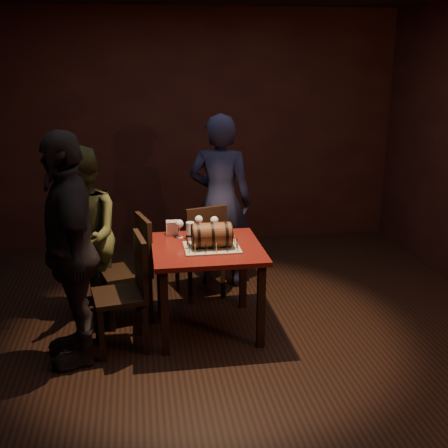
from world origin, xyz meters
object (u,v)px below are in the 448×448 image
object	(u,v)px
barrel_cake	(212,235)
wine_glass_mid	(199,220)
chair_back	(203,246)
person_left_front	(70,250)
pint_of_ale	(190,231)
person_back	(220,202)
chair_left_rear	(134,263)
person_left_rear	(83,237)
chair_left_front	(129,286)
wine_glass_left	(179,225)
pub_table	(207,259)
wine_glass_right	(214,221)

from	to	relation	value
barrel_cake	wine_glass_mid	bearing A→B (deg)	97.70
chair_back	person_left_front	world-z (taller)	person_left_front
wine_glass_mid	pint_of_ale	world-z (taller)	wine_glass_mid
person_back	chair_left_rear	bearing A→B (deg)	58.27
chair_back	person_left_front	size ratio (longest dim) A/B	0.52
chair_back	person_left_rear	xyz separation A→B (m)	(-1.07, -0.31, 0.25)
chair_left_front	person_left_front	bearing A→B (deg)	-165.75
wine_glass_left	chair_left_rear	distance (m)	0.53
chair_back	wine_glass_left	bearing A→B (deg)	-121.82
chair_left_front	person_left_rear	world-z (taller)	person_left_rear
chair_left_front	pub_table	bearing A→B (deg)	17.61
chair_back	wine_glass_right	bearing A→B (deg)	-78.50
wine_glass_left	chair_left_rear	xyz separation A→B (m)	(-0.40, 0.04, -0.35)
pub_table	person_back	xyz separation A→B (m)	(0.26, 0.99, 0.23)
barrel_cake	person_left_rear	world-z (taller)	person_left_rear
wine_glass_right	barrel_cake	bearing A→B (deg)	-101.44
chair_left_rear	chair_back	bearing A→B (deg)	28.48
wine_glass_mid	chair_back	xyz separation A→B (m)	(0.06, 0.29, -0.34)
wine_glass_left	person_left_rear	distance (m)	0.83
pub_table	chair_left_front	world-z (taller)	chair_left_front
wine_glass_right	person_left_rear	size ratio (longest dim) A/B	0.10
wine_glass_left	chair_left_rear	bearing A→B (deg)	174.01
wine_glass_right	chair_left_front	distance (m)	0.98
wine_glass_left	wine_glass_mid	xyz separation A→B (m)	(0.18, 0.10, -0.00)
pint_of_ale	chair_left_front	bearing A→B (deg)	-141.95
wine_glass_mid	chair_back	world-z (taller)	chair_back
barrel_cake	chair_back	xyz separation A→B (m)	(0.01, 0.71, -0.34)
person_left_rear	wine_glass_left	bearing A→B (deg)	67.04
chair_left_rear	chair_left_front	distance (m)	0.51
wine_glass_left	pint_of_ale	distance (m)	0.11
barrel_cake	person_left_front	world-z (taller)	person_left_front
person_back	wine_glass_left	bearing A→B (deg)	77.41
pub_table	chair_back	bearing A→B (deg)	86.50
person_left_front	chair_left_rear	bearing A→B (deg)	132.50
barrel_cake	person_left_rear	bearing A→B (deg)	159.36
chair_left_rear	person_left_rear	xyz separation A→B (m)	(-0.42, 0.04, 0.25)
chair_left_front	person_back	size ratio (longest dim) A/B	0.54
chair_left_front	person_back	xyz separation A→B (m)	(0.91, 1.19, 0.35)
pint_of_ale	chair_left_front	world-z (taller)	chair_left_front
wine_glass_right	person_back	distance (m)	0.68
person_back	person_left_rear	world-z (taller)	person_back
pub_table	chair_left_front	distance (m)	0.69
wine_glass_right	person_left_rear	bearing A→B (deg)	178.69
wine_glass_mid	person_back	bearing A→B (deg)	65.12
person_left_front	barrel_cake	bearing A→B (deg)	92.11
barrel_cake	wine_glass_mid	size ratio (longest dim) A/B	2.32
wine_glass_left	person_left_rear	bearing A→B (deg)	174.29
chair_left_front	chair_left_rear	bearing A→B (deg)	85.78
pub_table	person_left_rear	bearing A→B (deg)	161.29
barrel_cake	chair_left_front	size ratio (longest dim) A/B	0.40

